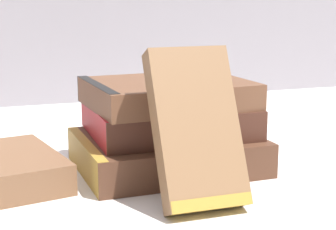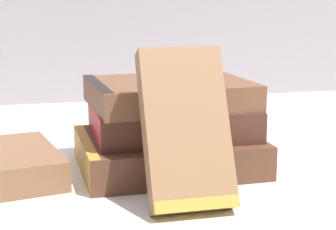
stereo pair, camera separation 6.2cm
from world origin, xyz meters
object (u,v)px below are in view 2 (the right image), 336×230
at_px(book_flat_middle, 167,119).
at_px(book_flat_top, 165,93).
at_px(pocket_watch, 198,77).
at_px(book_flat_bottom, 164,152).
at_px(book_leaning_front, 186,134).

relative_size(book_flat_middle, book_flat_top, 0.99).
distance_m(book_flat_middle, book_flat_top, 0.03).
relative_size(book_flat_middle, pocket_watch, 3.20).
bearing_deg(pocket_watch, book_flat_bottom, -173.65).
height_order(book_flat_bottom, book_leaning_front, book_leaning_front).
height_order(book_flat_middle, book_flat_top, book_flat_top).
xyz_separation_m(book_flat_bottom, book_flat_top, (0.00, 0.01, 0.07)).
bearing_deg(book_flat_bottom, book_leaning_front, -94.20).
xyz_separation_m(book_flat_middle, pocket_watch, (0.04, -0.01, 0.05)).
bearing_deg(book_flat_bottom, pocket_watch, 5.15).
height_order(book_leaning_front, pocket_watch, book_leaning_front).
bearing_deg(book_leaning_front, pocket_watch, 68.57).
bearing_deg(pocket_watch, book_flat_top, 171.74).
xyz_separation_m(book_flat_top, pocket_watch, (0.04, -0.01, 0.02)).
bearing_deg(book_leaning_front, book_flat_middle, 84.43).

